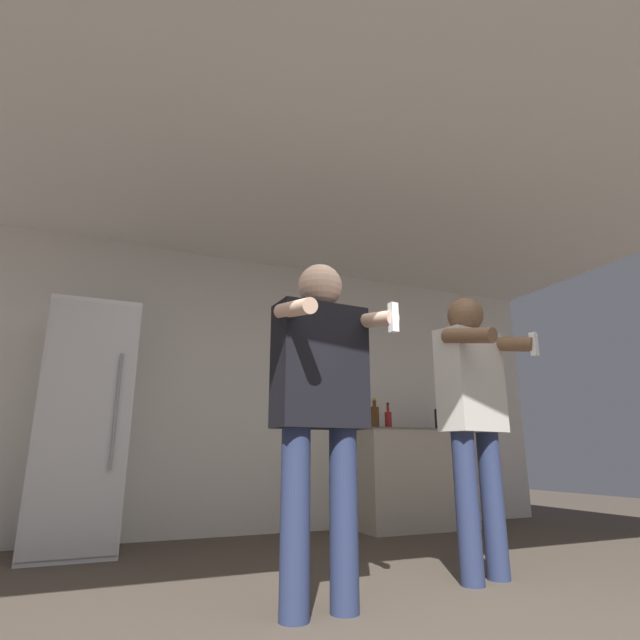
{
  "coord_description": "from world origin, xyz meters",
  "views": [
    {
      "loc": [
        -1.05,
        -1.24,
        0.69
      ],
      "look_at": [
        -0.09,
        0.99,
        1.34
      ],
      "focal_mm": 28.0,
      "sensor_mm": 36.0,
      "label": 1
    }
  ],
  "objects_px": {
    "person_man_side": "(474,405)",
    "bottle_red_label": "(439,418)",
    "person_woman_foreground": "(321,396)",
    "refrigerator": "(85,425)",
    "bottle_dark_rum": "(388,419)",
    "bottle_green_wine": "(375,416)"
  },
  "relations": [
    {
      "from": "person_woman_foreground",
      "to": "person_man_side",
      "type": "distance_m",
      "value": 1.11
    },
    {
      "from": "bottle_red_label",
      "to": "bottle_green_wine",
      "type": "bearing_deg",
      "value": -180.0
    },
    {
      "from": "refrigerator",
      "to": "person_woman_foreground",
      "type": "height_order",
      "value": "refrigerator"
    },
    {
      "from": "refrigerator",
      "to": "person_man_side",
      "type": "distance_m",
      "value": 2.81
    },
    {
      "from": "bottle_red_label",
      "to": "bottle_dark_rum",
      "type": "bearing_deg",
      "value": -180.0
    },
    {
      "from": "bottle_red_label",
      "to": "person_man_side",
      "type": "relative_size",
      "value": 0.19
    },
    {
      "from": "bottle_red_label",
      "to": "person_woman_foreground",
      "type": "distance_m",
      "value": 2.95
    },
    {
      "from": "refrigerator",
      "to": "bottle_red_label",
      "type": "relative_size",
      "value": 5.86
    },
    {
      "from": "bottle_dark_rum",
      "to": "person_woman_foreground",
      "type": "height_order",
      "value": "person_woman_foreground"
    },
    {
      "from": "refrigerator",
      "to": "bottle_red_label",
      "type": "xyz_separation_m",
      "value": [
        3.24,
        0.02,
        0.14
      ]
    },
    {
      "from": "refrigerator",
      "to": "person_woman_foreground",
      "type": "xyz_separation_m",
      "value": [
        1.08,
        -1.98,
        0.06
      ]
    },
    {
      "from": "person_woman_foreground",
      "to": "refrigerator",
      "type": "bearing_deg",
      "value": 118.53
    },
    {
      "from": "bottle_red_label",
      "to": "refrigerator",
      "type": "bearing_deg",
      "value": -179.61
    },
    {
      "from": "bottle_green_wine",
      "to": "person_man_side",
      "type": "distance_m",
      "value": 1.84
    },
    {
      "from": "person_woman_foreground",
      "to": "bottle_dark_rum",
      "type": "bearing_deg",
      "value": 51.99
    },
    {
      "from": "bottle_dark_rum",
      "to": "person_man_side",
      "type": "xyz_separation_m",
      "value": [
        -0.48,
        -1.81,
        -0.04
      ]
    },
    {
      "from": "bottle_dark_rum",
      "to": "bottle_red_label",
      "type": "xyz_separation_m",
      "value": [
        0.6,
        0.0,
        0.03
      ]
    },
    {
      "from": "refrigerator",
      "to": "person_man_side",
      "type": "bearing_deg",
      "value": -39.53
    },
    {
      "from": "refrigerator",
      "to": "person_woman_foreground",
      "type": "bearing_deg",
      "value": -61.47
    },
    {
      "from": "bottle_dark_rum",
      "to": "person_woman_foreground",
      "type": "relative_size",
      "value": 0.15
    },
    {
      "from": "person_man_side",
      "to": "bottle_red_label",
      "type": "bearing_deg",
      "value": 59.28
    },
    {
      "from": "bottle_dark_rum",
      "to": "person_woman_foreground",
      "type": "xyz_separation_m",
      "value": [
        -1.57,
        -2.01,
        -0.06
      ]
    }
  ]
}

